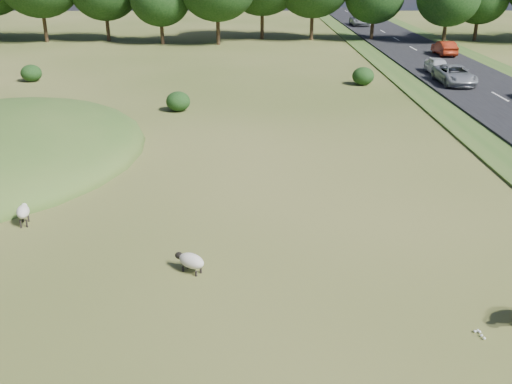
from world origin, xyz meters
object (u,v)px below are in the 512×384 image
(car_1, at_px, (444,48))
(car_5, at_px, (455,75))
(car_2, at_px, (367,12))
(car_3, at_px, (360,20))
(car_0, at_px, (438,66))
(sheep_0, at_px, (23,212))
(sheep_4, at_px, (191,261))

(car_1, xyz_separation_m, car_5, (-3.80, -14.62, 0.00))
(car_2, height_order, car_3, car_2)
(car_0, relative_size, car_3, 0.74)
(sheep_0, relative_size, car_1, 0.26)
(sheep_4, distance_m, car_0, 38.14)
(car_3, bearing_deg, car_5, -90.00)
(car_1, relative_size, car_5, 0.84)
(sheep_4, distance_m, car_3, 74.29)
(sheep_4, height_order, car_5, car_5)
(car_5, bearing_deg, sheep_0, -134.69)
(car_1, height_order, car_2, car_2)
(sheep_4, distance_m, car_2, 88.84)
(car_2, bearing_deg, sheep_0, 70.65)
(car_3, height_order, car_5, car_3)
(sheep_0, bearing_deg, car_1, -49.41)
(car_3, relative_size, car_5, 1.02)
(car_1, bearing_deg, car_3, -82.35)
(sheep_0, distance_m, sheep_4, 7.76)
(car_0, bearing_deg, sheep_0, -130.15)
(sheep_0, xyz_separation_m, car_2, (28.91, 82.35, 0.47))
(car_3, distance_m, car_5, 42.92)
(car_1, bearing_deg, sheep_0, 54.15)
(car_2, distance_m, car_3, 14.55)
(car_1, distance_m, car_2, 42.34)
(car_1, distance_m, car_5, 15.11)
(car_0, bearing_deg, sheep_4, -118.65)
(sheep_0, distance_m, car_1, 49.36)
(car_5, bearing_deg, car_1, 75.43)
(car_5, bearing_deg, car_2, 86.18)
(car_0, xyz_separation_m, car_5, (0.00, -4.38, 0.05))
(car_2, height_order, car_5, car_2)
(sheep_4, bearing_deg, car_2, -70.21)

